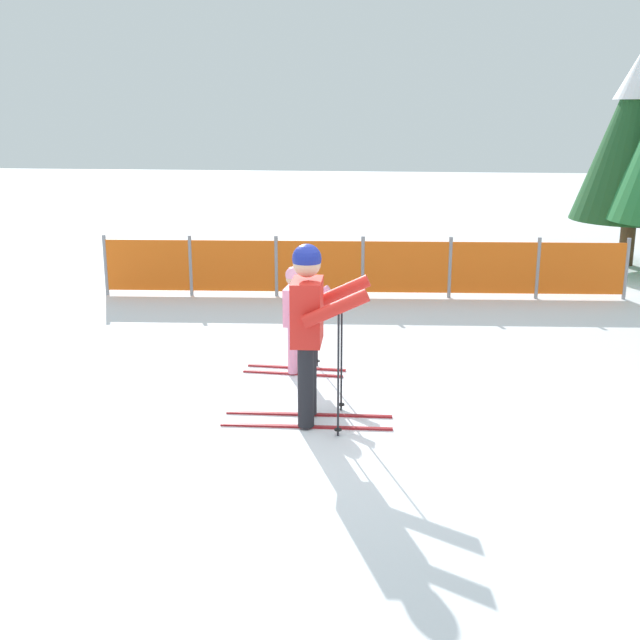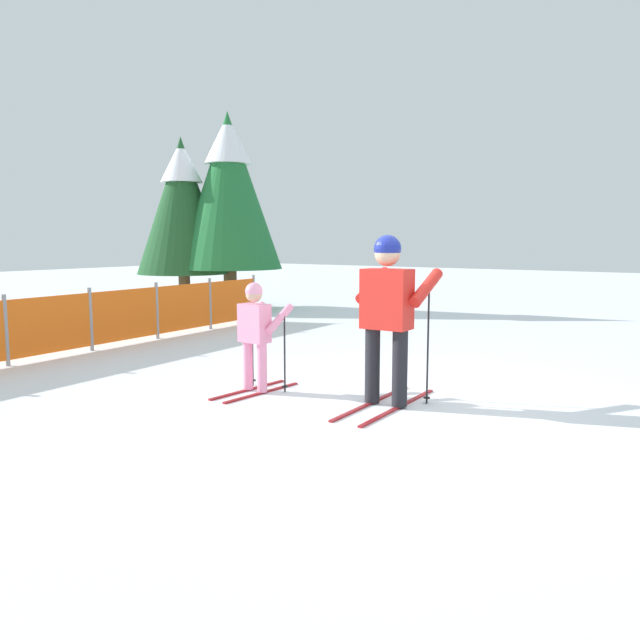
# 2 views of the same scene
# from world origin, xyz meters

# --- Properties ---
(ground_plane) EXTENTS (60.00, 60.00, 0.00)m
(ground_plane) POSITION_xyz_m (0.00, 0.00, 0.00)
(ground_plane) COLOR white
(skier_adult) EXTENTS (1.66, 0.75, 1.75)m
(skier_adult) POSITION_xyz_m (-0.01, 0.07, 1.05)
(skier_adult) COLOR maroon
(skier_adult) RESTS_ON ground_plane
(skier_child) EXTENTS (1.17, 0.57, 1.23)m
(skier_child) POSITION_xyz_m (-0.34, 1.55, 0.73)
(skier_child) COLOR maroon
(skier_child) RESTS_ON ground_plane
(safety_fence) EXTENTS (8.30, 0.55, 0.97)m
(safety_fence) POSITION_xyz_m (0.23, 5.35, 0.49)
(safety_fence) COLOR gray
(safety_fence) RESTS_ON ground_plane
(conifer_near) EXTENTS (2.23, 2.23, 4.14)m
(conifer_near) POSITION_xyz_m (5.12, 8.46, 2.56)
(conifer_near) COLOR #4C3823
(conifer_near) RESTS_ON ground_plane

